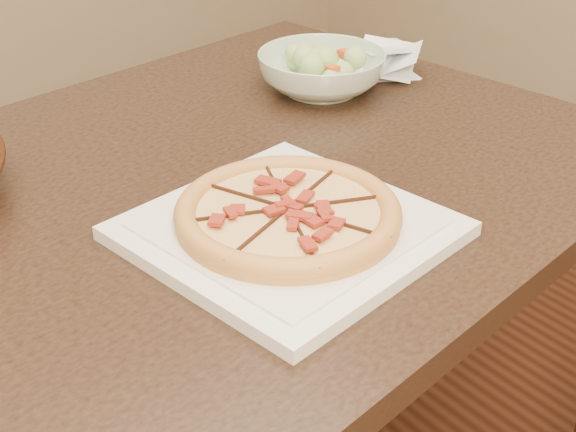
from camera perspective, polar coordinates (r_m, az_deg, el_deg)
name	(u,v)px	position (r m, az deg, el deg)	size (l,w,h in m)	color
dining_table	(167,264)	(1.13, -8.61, -3.40)	(1.49, 1.07, 0.75)	#2E2317
plate	(288,230)	(0.97, 0.00, -0.99)	(0.38, 0.38, 0.02)	white
pizza	(288,213)	(0.96, 0.00, 0.20)	(0.27, 0.27, 0.03)	#C9843B
salad_bowl	(321,72)	(1.40, 2.39, 10.17)	(0.22, 0.22, 0.07)	silver
salad	(322,43)	(1.38, 2.43, 12.19)	(0.11, 0.10, 0.04)	#9FCE74
cling_film	(385,61)	(1.49, 6.93, 10.86)	(0.16, 0.13, 0.05)	white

